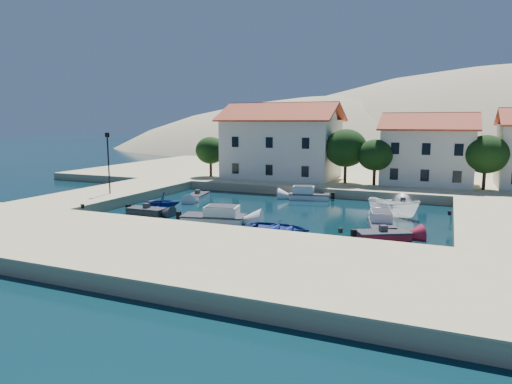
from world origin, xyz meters
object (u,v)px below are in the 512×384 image
Objects in this scene: building_left at (282,140)px; boat_east at (393,217)px; lamppost at (108,157)px; building_mid at (428,148)px; rowboat_south at (278,233)px; cabin_cruiser_south at (214,217)px; cabin_cruiser_east at (382,224)px.

building_left is 23.17m from boat_east.
lamppost reaches higher than boat_east.
building_mid is 2.09× the size of rowboat_south.
cabin_cruiser_south is 15.84m from boat_east.
rowboat_south is at bearing 160.98° from boat_east.
lamppost is 1.30× the size of boat_east.
building_left is 2.63× the size of cabin_cruiser_south.
cabin_cruiser_south reaches higher than rowboat_south.
building_left is at bearing 60.10° from lamppost.
building_left is 23.10m from lamppost.
rowboat_south is at bearing 106.76° from cabin_cruiser_east.
building_left is 2.92× the size of rowboat_south.
cabin_cruiser_east reaches higher than boat_east.
building_mid reaches higher than boat_east.
building_left reaches higher than boat_east.
lamppost is 1.12× the size of cabin_cruiser_south.
lamppost is 1.24× the size of rowboat_south.
cabin_cruiser_south is 1.16× the size of boat_east.
boat_east is (13.53, 8.21, -0.48)m from cabin_cruiser_south.
rowboat_south is 8.19m from cabin_cruiser_east.
cabin_cruiser_east is at bearing -59.57° from rowboat_south.
cabin_cruiser_south is at bearing -15.05° from lamppost.
building_mid reaches higher than rowboat_south.
lamppost is 27.72m from cabin_cruiser_east.
boat_east is at bearing 19.36° from cabin_cruiser_south.
building_mid is 17.47m from boat_east.
boat_east is (16.10, -15.57, -5.94)m from building_left.
building_mid is 1.88× the size of cabin_cruiser_south.
building_left is at bearing -176.82° from building_mid.
cabin_cruiser_east is 1.02× the size of boat_east.
cabin_cruiser_south is (-15.43, -24.78, -4.75)m from building_mid.
building_left is 1.40× the size of building_mid.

